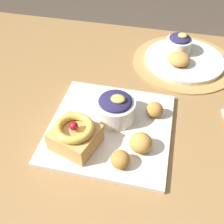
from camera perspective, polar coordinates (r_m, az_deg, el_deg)
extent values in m
plane|color=brown|center=(1.33, -3.12, -22.35)|extent=(8.00, 8.00, 0.00)
cube|color=olive|center=(0.73, -5.25, -0.22)|extent=(1.52, 0.93, 0.04)
cylinder|color=#AD894C|center=(0.90, 14.75, 10.13)|extent=(0.32, 0.32, 0.00)
cube|color=silver|center=(0.66, -0.39, -3.30)|extent=(0.29, 0.29, 0.01)
cube|color=tan|center=(0.60, -7.66, -5.30)|extent=(0.12, 0.11, 0.05)
torus|color=#E5BC4C|center=(0.58, -7.96, -3.26)|extent=(0.11, 0.11, 0.02)
sphere|color=maroon|center=(0.58, -8.01, -2.94)|extent=(0.02, 0.02, 0.02)
cylinder|color=white|center=(0.65, 0.67, 0.42)|extent=(0.10, 0.10, 0.05)
ellipsoid|color=#28234C|center=(0.63, 0.69, 2.34)|extent=(0.08, 0.08, 0.02)
ellipsoid|color=#E5CC56|center=(0.62, 1.26, 2.76)|extent=(0.03, 0.03, 0.01)
ellipsoid|color=#BC7F38|center=(0.57, 1.78, -9.90)|extent=(0.04, 0.04, 0.04)
ellipsoid|color=#BC7F38|center=(0.67, 8.93, 0.60)|extent=(0.04, 0.04, 0.04)
ellipsoid|color=gold|center=(0.60, 6.07, -6.43)|extent=(0.05, 0.05, 0.04)
cylinder|color=silver|center=(0.90, 14.85, 10.58)|extent=(0.25, 0.25, 0.01)
cylinder|color=white|center=(0.91, 13.77, 13.37)|extent=(0.08, 0.08, 0.04)
ellipsoid|color=#28234C|center=(0.90, 14.06, 14.78)|extent=(0.07, 0.07, 0.02)
ellipsoid|color=#EAD666|center=(0.89, 14.58, 15.26)|extent=(0.03, 0.02, 0.01)
ellipsoid|color=#C68E47|center=(0.85, 13.83, 10.74)|extent=(0.07, 0.07, 0.04)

